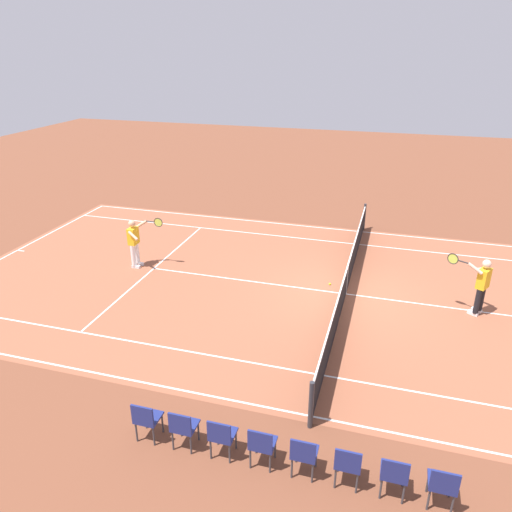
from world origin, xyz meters
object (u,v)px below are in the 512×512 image
at_px(tennis_player_far, 481,284).
at_px(spectator_chair_4, 262,444).
at_px(tennis_ball, 330,284).
at_px(spectator_chair_0, 443,484).
at_px(spectator_chair_6, 183,426).
at_px(spectator_chair_2, 348,463).
at_px(tennis_net, 347,279).
at_px(spectator_chair_7, 146,418).
at_px(spectator_chair_3, 304,453).
at_px(spectator_chair_5, 221,435).
at_px(spectator_chair_1, 394,473).
at_px(tennis_player_near, 135,241).

distance_m(tennis_player_far, spectator_chair_4, 8.09).
bearing_deg(spectator_chair_4, tennis_ball, -90.75).
bearing_deg(spectator_chair_0, tennis_player_far, -100.48).
relative_size(spectator_chair_4, spectator_chair_6, 1.00).
xyz_separation_m(spectator_chair_0, spectator_chair_4, (3.00, 0.00, 0.00)).
distance_m(tennis_ball, spectator_chair_2, 7.61).
xyz_separation_m(tennis_net, spectator_chair_7, (2.89, 7.00, 0.03)).
bearing_deg(spectator_chair_4, spectator_chair_3, 180.00).
xyz_separation_m(spectator_chair_2, spectator_chair_5, (2.25, 0.00, 0.00)).
relative_size(spectator_chair_1, spectator_chair_5, 1.00).
distance_m(tennis_net, spectator_chair_4, 7.03).
distance_m(spectator_chair_3, spectator_chair_6, 2.25).
bearing_deg(tennis_player_far, tennis_net, -2.21).
xyz_separation_m(tennis_ball, spectator_chair_0, (-2.90, 7.47, 0.49)).
distance_m(tennis_ball, spectator_chair_4, 7.48).
bearing_deg(spectator_chair_6, tennis_net, -107.03).
bearing_deg(tennis_ball, tennis_player_far, 171.77).
bearing_deg(spectator_chair_5, spectator_chair_1, 180.00).
relative_size(tennis_net, spectator_chair_5, 13.30).
height_order(spectator_chair_1, spectator_chair_6, same).
relative_size(spectator_chair_0, spectator_chair_5, 1.00).
height_order(tennis_player_near, spectator_chair_5, tennis_player_near).
xyz_separation_m(tennis_net, tennis_ball, (0.55, -0.46, -0.46)).
xyz_separation_m(spectator_chair_4, spectator_chair_6, (1.50, 0.00, 0.00)).
height_order(tennis_ball, spectator_chair_3, spectator_chair_3).
relative_size(tennis_player_far, spectator_chair_6, 1.93).
xyz_separation_m(spectator_chair_2, spectator_chair_7, (3.75, 0.00, 0.00)).
xyz_separation_m(tennis_player_far, spectator_chair_7, (6.51, 6.86, -0.41)).
height_order(tennis_net, spectator_chair_7, tennis_net).
xyz_separation_m(tennis_ball, spectator_chair_1, (-2.15, 7.47, 0.49)).
bearing_deg(spectator_chair_7, tennis_ball, -107.44).
relative_size(spectator_chair_6, spectator_chair_7, 1.00).
bearing_deg(spectator_chair_2, tennis_player_near, -41.70).
distance_m(tennis_player_near, spectator_chair_2, 10.55).
relative_size(spectator_chair_3, spectator_chair_4, 1.00).
xyz_separation_m(spectator_chair_0, spectator_chair_1, (0.75, 0.00, 0.00)).
bearing_deg(spectator_chair_7, tennis_net, -112.46).
relative_size(spectator_chair_0, spectator_chair_2, 1.00).
bearing_deg(spectator_chair_3, spectator_chair_2, 180.00).
height_order(tennis_net, spectator_chair_2, tennis_net).
bearing_deg(tennis_player_near, spectator_chair_7, 120.46).
relative_size(spectator_chair_3, spectator_chair_7, 1.00).
bearing_deg(tennis_ball, spectator_chair_1, 106.06).
xyz_separation_m(spectator_chair_6, spectator_chair_7, (0.75, 0.00, 0.00)).
height_order(spectator_chair_3, spectator_chair_7, same).
height_order(spectator_chair_1, spectator_chair_3, same).
xyz_separation_m(spectator_chair_3, spectator_chair_4, (0.75, 0.00, 0.00)).
xyz_separation_m(spectator_chair_5, spectator_chair_7, (1.50, 0.00, 0.00)).
bearing_deg(tennis_player_far, spectator_chair_2, 68.04).
distance_m(tennis_ball, spectator_chair_3, 7.51).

